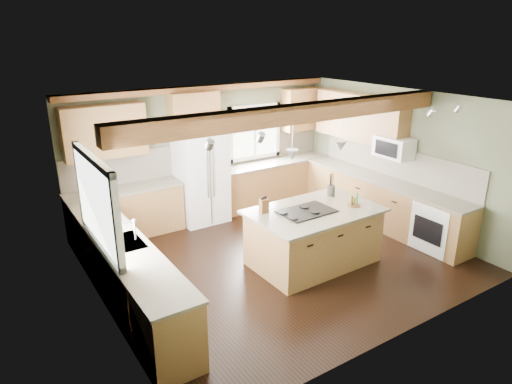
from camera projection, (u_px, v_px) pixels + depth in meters
floor at (277, 258)px, 7.60m from camera, size 5.60×5.60×0.00m
ceiling at (279, 100)px, 6.73m from camera, size 5.60×5.60×0.00m
wall_back at (205, 151)px, 9.14m from camera, size 5.60×0.00×5.60m
wall_left at (97, 222)px, 5.73m from camera, size 0.00×5.00×5.00m
wall_right at (398, 158)px, 8.61m from camera, size 0.00×5.00×5.00m
ceiling_beam at (298, 113)px, 6.43m from camera, size 5.55×0.26×0.26m
soffit_trim at (205, 88)px, 8.65m from camera, size 5.55×0.20×0.10m
backsplash_back at (206, 155)px, 9.16m from camera, size 5.58×0.03×0.58m
backsplash_right at (395, 162)px, 8.67m from camera, size 0.03×3.70×0.58m
base_cab_back_left at (126, 213)px, 8.27m from camera, size 2.02×0.60×0.88m
counter_back_left at (124, 190)px, 8.12m from camera, size 2.06×0.64×0.04m
base_cab_back_right at (274, 182)px, 9.96m from camera, size 2.62×0.60×0.88m
counter_back_right at (274, 162)px, 9.81m from camera, size 2.66×0.64×0.04m
base_cab_left at (126, 274)px, 6.21m from camera, size 0.60×3.70×0.88m
counter_left at (123, 244)px, 6.06m from camera, size 0.64×3.74×0.04m
base_cab_right at (381, 203)px, 8.78m from camera, size 0.60×3.70×0.88m
counter_right at (383, 180)px, 8.63m from camera, size 0.64×3.74×0.04m
upper_cab_back_left at (104, 132)px, 7.76m from camera, size 1.40×0.35×0.90m
upper_cab_over_fridge at (194, 111)px, 8.56m from camera, size 0.96×0.35×0.70m
upper_cab_right at (360, 118)px, 9.01m from camera, size 0.35×2.20×0.90m
upper_cab_back_corner at (302, 109)px, 9.97m from camera, size 0.90×0.35×0.90m
window_left at (95, 202)px, 5.69m from camera, size 0.04×1.60×1.05m
window_back at (254, 132)px, 9.63m from camera, size 1.10×0.04×1.00m
sink at (123, 244)px, 6.05m from camera, size 0.50×0.65×0.03m
faucet at (135, 230)px, 6.10m from camera, size 0.02×0.02×0.28m
dishwasher at (163, 323)px, 5.19m from camera, size 0.60×0.60×0.84m
oven at (439, 226)px, 7.75m from camera, size 0.60×0.72×0.84m
microwave at (394, 147)px, 8.37m from camera, size 0.40×0.70×0.38m
pendant_left at (292, 155)px, 6.58m from camera, size 0.18×0.18×0.16m
pendant_right at (341, 146)px, 7.09m from camera, size 0.18×0.18×0.16m
refrigerator at (201, 177)px, 8.82m from camera, size 0.90×0.74×1.80m
island at (313, 237)px, 7.32m from camera, size 1.95×1.21×0.88m
island_top at (315, 211)px, 7.16m from camera, size 2.08×1.34×0.04m
cooktop at (307, 211)px, 7.07m from camera, size 0.84×0.57×0.02m
knife_block at (264, 206)px, 7.01m from camera, size 0.13×0.10×0.22m
utensil_crock at (331, 190)px, 7.75m from camera, size 0.17×0.17×0.18m
bottle_tray at (354, 200)px, 7.30m from camera, size 0.27×0.27×0.20m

